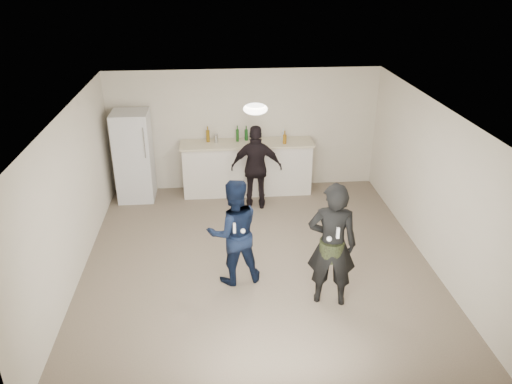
{
  "coord_description": "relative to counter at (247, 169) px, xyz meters",
  "views": [
    {
      "loc": [
        -0.61,
        -6.8,
        4.45
      ],
      "look_at": [
        0.0,
        0.2,
        1.15
      ],
      "focal_mm": 35.0,
      "sensor_mm": 36.0,
      "label": 1
    }
  ],
  "objects": [
    {
      "name": "nunchuk_woman",
      "position": [
        0.79,
        -3.98,
        0.62
      ],
      "size": [
        0.07,
        0.07,
        0.07
      ],
      "primitive_type": "sphere",
      "color": "white",
      "rests_on": "woman"
    },
    {
      "name": "ceiling",
      "position": [
        -0.03,
        -2.67,
        1.98
      ],
      "size": [
        6.0,
        6.0,
        0.0
      ],
      "primitive_type": "plane",
      "rotation": [
        3.14,
        0.0,
        0.0
      ],
      "color": "silver",
      "rests_on": "wall_back"
    },
    {
      "name": "woman",
      "position": [
        0.89,
        -3.76,
        0.4
      ],
      "size": [
        0.75,
        0.58,
        1.84
      ],
      "primitive_type": "imported",
      "rotation": [
        0.0,
        0.0,
        2.92
      ],
      "color": "black",
      "rests_on": "floor"
    },
    {
      "name": "counter",
      "position": [
        0.0,
        0.0,
        0.0
      ],
      "size": [
        2.6,
        0.56,
        1.05
      ],
      "primitive_type": "cube",
      "color": "silver",
      "rests_on": "floor"
    },
    {
      "name": "nunchuk_man",
      "position": [
        -0.29,
        -3.38,
        0.45
      ],
      "size": [
        0.07,
        0.07,
        0.07
      ],
      "primitive_type": "sphere",
      "color": "white",
      "rests_on": "man"
    },
    {
      "name": "remote_woman",
      "position": [
        0.89,
        -4.01,
        0.72
      ],
      "size": [
        0.04,
        0.04,
        0.15
      ],
      "primitive_type": "cube",
      "color": "white",
      "rests_on": "woman"
    },
    {
      "name": "bottle_cluster",
      "position": [
        0.04,
        0.07,
        0.67
      ],
      "size": [
        1.6,
        0.35,
        0.25
      ],
      "color": "#154413",
      "rests_on": "counter_top"
    },
    {
      "name": "spectator",
      "position": [
        0.13,
        -0.7,
        0.31
      ],
      "size": [
        1.01,
        0.51,
        1.66
      ],
      "primitive_type": "imported",
      "rotation": [
        0.0,
        0.0,
        3.04
      ],
      "color": "black",
      "rests_on": "floor"
    },
    {
      "name": "wall_back",
      "position": [
        -0.03,
        0.33,
        0.72
      ],
      "size": [
        6.0,
        0.0,
        6.0
      ],
      "primitive_type": "plane",
      "rotation": [
        1.57,
        0.0,
        0.0
      ],
      "color": "beige",
      "rests_on": "floor"
    },
    {
      "name": "counter_top",
      "position": [
        0.0,
        0.0,
        0.55
      ],
      "size": [
        2.68,
        0.64,
        0.04
      ],
      "primitive_type": "cube",
      "color": "beige",
      "rests_on": "counter"
    },
    {
      "name": "man",
      "position": [
        -0.41,
        -3.13,
        0.3
      ],
      "size": [
        0.91,
        0.77,
        1.65
      ],
      "primitive_type": "imported",
      "rotation": [
        0.0,
        0.0,
        3.33
      ],
      "color": "#102043",
      "rests_on": "floor"
    },
    {
      "name": "shaker",
      "position": [
        -0.62,
        0.08,
        0.65
      ],
      "size": [
        0.08,
        0.08,
        0.17
      ],
      "primitive_type": "cylinder",
      "color": "#B8B9BD",
      "rests_on": "counter_top"
    },
    {
      "name": "wall_right",
      "position": [
        2.72,
        -2.67,
        0.72
      ],
      "size": [
        0.0,
        6.0,
        6.0
      ],
      "primitive_type": "plane",
      "rotation": [
        1.57,
        0.0,
        -1.57
      ],
      "color": "beige",
      "rests_on": "floor"
    },
    {
      "name": "wall_left",
      "position": [
        -2.78,
        -2.67,
        0.72
      ],
      "size": [
        0.0,
        6.0,
        6.0
      ],
      "primitive_type": "plane",
      "rotation": [
        1.57,
        0.0,
        1.57
      ],
      "color": "beige",
      "rests_on": "floor"
    },
    {
      "name": "camo_shorts",
      "position": [
        0.89,
        -3.76,
        0.32
      ],
      "size": [
        0.34,
        0.34,
        0.28
      ],
      "primitive_type": "cylinder",
      "color": "#283317",
      "rests_on": "woman"
    },
    {
      "name": "fridge_handle",
      "position": [
        -1.97,
        -0.44,
        0.78
      ],
      "size": [
        0.02,
        0.02,
        0.6
      ],
      "primitive_type": "cylinder",
      "color": "#B7B7BB",
      "rests_on": "fridge"
    },
    {
      "name": "remote_man",
      "position": [
        -0.41,
        -3.41,
        0.53
      ],
      "size": [
        0.04,
        0.04,
        0.15
      ],
      "primitive_type": "cube",
      "color": "white",
      "rests_on": "man"
    },
    {
      "name": "wall_front",
      "position": [
        -0.03,
        -5.67,
        0.72
      ],
      "size": [
        6.0,
        0.0,
        6.0
      ],
      "primitive_type": "plane",
      "rotation": [
        -1.57,
        0.0,
        0.0
      ],
      "color": "beige",
      "rests_on": "floor"
    },
    {
      "name": "ceiling_dome",
      "position": [
        -0.03,
        -2.37,
        1.93
      ],
      "size": [
        0.36,
        0.36,
        0.16
      ],
      "primitive_type": "ellipsoid",
      "color": "white",
      "rests_on": "ceiling"
    },
    {
      "name": "fridge",
      "position": [
        -2.25,
        -0.07,
        0.38
      ],
      "size": [
        0.7,
        0.7,
        1.8
      ],
      "primitive_type": "cube",
      "color": "silver",
      "rests_on": "floor"
    },
    {
      "name": "floor",
      "position": [
        -0.03,
        -2.67,
        -0.53
      ],
      "size": [
        6.0,
        6.0,
        0.0
      ],
      "primitive_type": "plane",
      "color": "#6B5B4C",
      "rests_on": "ground"
    }
  ]
}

